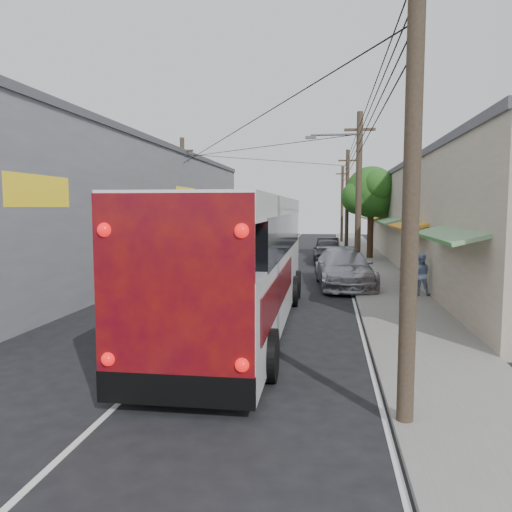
% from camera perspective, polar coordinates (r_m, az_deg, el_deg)
% --- Properties ---
extents(ground, '(120.00, 120.00, 0.00)m').
position_cam_1_polar(ground, '(11.69, -11.87, -12.98)').
color(ground, black).
rests_on(ground, ground).
extents(sidewalk, '(3.00, 80.00, 0.12)m').
position_cam_1_polar(sidewalk, '(30.71, 13.17, -1.38)').
color(sidewalk, slate).
rests_on(sidewalk, ground).
extents(building_right, '(7.09, 40.00, 6.25)m').
position_cam_1_polar(building_right, '(33.16, 20.77, 4.26)').
color(building_right, '#BCAA95').
rests_on(building_right, ground).
extents(building_left, '(7.20, 36.00, 7.25)m').
position_cam_1_polar(building_left, '(30.97, -15.30, 5.29)').
color(building_left, gray).
rests_on(building_left, ground).
extents(utility_poles, '(11.80, 45.28, 8.00)m').
position_cam_1_polar(utility_poles, '(30.72, 6.97, 6.33)').
color(utility_poles, '#473828').
rests_on(utility_poles, ground).
extents(street_tree, '(4.40, 4.00, 6.60)m').
position_cam_1_polar(street_tree, '(36.54, 13.13, 6.95)').
color(street_tree, '#3F2B19').
rests_on(street_tree, ground).
extents(coach_bus, '(3.30, 13.91, 4.00)m').
position_cam_1_polar(coach_bus, '(15.48, -1.72, -0.47)').
color(coach_bus, white).
rests_on(coach_bus, ground).
extents(jeepney, '(2.35, 5.00, 1.38)m').
position_cam_1_polar(jeepney, '(18.19, -8.70, -4.01)').
color(jeepney, '#B5B6BC').
rests_on(jeepney, ground).
extents(parked_suv, '(3.06, 6.26, 1.75)m').
position_cam_1_polar(parked_suv, '(23.57, 10.02, -1.39)').
color(parked_suv, '#9E9DA5').
rests_on(parked_suv, ground).
extents(parked_car_mid, '(2.15, 4.92, 1.65)m').
position_cam_1_polar(parked_car_mid, '(33.31, 8.26, 0.56)').
color(parked_car_mid, '#26252A').
rests_on(parked_car_mid, ground).
extents(parked_car_far, '(1.75, 4.47, 1.45)m').
position_cam_1_polar(parked_car_far, '(37.50, 8.19, 0.96)').
color(parked_car_far, black).
rests_on(parked_car_far, ground).
extents(pedestrian_near, '(0.72, 0.60, 1.69)m').
position_cam_1_polar(pedestrian_near, '(21.04, 16.80, -2.14)').
color(pedestrian_near, pink).
rests_on(pedestrian_near, sidewalk).
extents(pedestrian_far, '(0.87, 0.70, 1.70)m').
position_cam_1_polar(pedestrian_far, '(21.42, 18.26, -2.02)').
color(pedestrian_far, '#8EA7CF').
rests_on(pedestrian_far, sidewalk).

